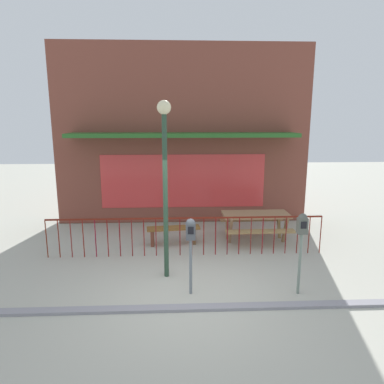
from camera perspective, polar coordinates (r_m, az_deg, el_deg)
The scene contains 9 objects.
ground at distance 6.91m, azimuth -0.48°, elevation -16.66°, with size 40.00×40.00×0.00m, color #AEAD9E.
pub_storefront at distance 11.16m, azimuth -1.51°, elevation 9.15°, with size 7.98×1.48×5.56m.
patio_fence_front at distance 8.52m, azimuth -1.01°, elevation -6.14°, with size 6.73×0.04×0.97m.
picnic_table_left at distance 9.70m, azimuth 10.38°, elevation -4.38°, with size 1.81×1.38×0.79m.
patio_bench at distance 9.36m, azimuth -3.06°, elevation -6.48°, with size 1.43×0.47×0.48m.
parking_meter_near at distance 6.54m, azimuth -0.23°, elevation -7.27°, with size 0.18×0.17×1.50m.
parking_meter_far at distance 6.83m, azimuth 17.52°, elevation -6.33°, with size 0.18×0.17×1.60m.
street_lamp at distance 7.01m, azimuth -4.46°, elevation 4.57°, with size 0.28×0.28×3.66m.
curb_edge at distance 6.51m, azimuth -0.31°, elevation -18.63°, with size 11.17×0.20×0.11m, color gray.
Camera 1 is at (-0.22, -6.06, 3.31)m, focal length 32.61 mm.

